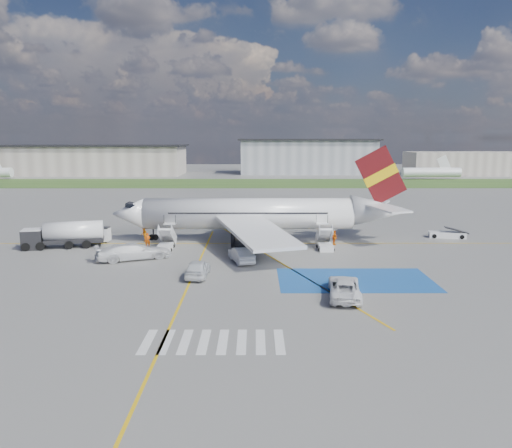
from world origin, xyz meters
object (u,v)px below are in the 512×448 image
Objects in this scene: gpu_cart at (100,235)px; van_white_b at (133,249)px; belt_loader at (447,235)px; van_white_a at (344,284)px; airliner at (260,214)px; car_silver_a at (198,268)px; fuel_tanker at (64,237)px; car_silver_b at (241,254)px.

van_white_b is at bearing -50.76° from gpu_cart.
van_white_a is at bearing -116.01° from belt_loader.
airliner is at bearing -76.62° from van_white_b.
airliner is 7.63× the size of car_silver_a.
fuel_tanker reaches higher than car_silver_a.
airliner reaches higher than gpu_cart.
car_silver_b is (17.76, -10.09, -0.05)m from gpu_cart.
airliner is 7.33× the size of belt_loader.
car_silver_b is (-26.47, -12.83, 0.44)m from belt_loader.
van_white_b is at bearing -44.82° from fuel_tanker.
van_white_b reaches higher than car_silver_a.
fuel_tanker reaches higher than car_silver_b.
airliner is at bearing -117.86° from car_silver_b.
van_white_b reaches higher than van_white_a.
gpu_cart is 0.49× the size of car_silver_a.
fuel_tanker is at bearing -162.98° from belt_loader.
belt_loader is (47.58, 5.74, -0.93)m from fuel_tanker.
van_white_b is (9.62, -5.96, -0.14)m from fuel_tanker.
belt_loader is 1.03× the size of car_silver_b.
airliner is 6.84× the size of van_white_a.
airliner is 23.79m from van_white_a.
van_white_b is (-37.96, -11.71, 0.79)m from belt_loader.
belt_loader is 0.93× the size of van_white_a.
belt_loader is 35.55m from car_silver_a.
belt_loader is at bearing -146.12° from car_silver_a.
belt_loader is at bearing -118.82° from van_white_a.
gpu_cart reaches higher than car_silver_b.
car_silver_b is (-2.09, -11.29, -2.59)m from airliner.
car_silver_a is 10.18m from van_white_b.
car_silver_b reaches higher than belt_loader.
airliner is 7.52× the size of car_silver_b.
car_silver_a is (-5.99, -16.94, -2.57)m from airliner.
car_silver_b is at bearing -31.60° from fuel_tanker.
van_white_b is (-20.24, 12.55, 0.15)m from van_white_a.
gpu_cart is 20.98m from car_silver_a.
car_silver_b is at bearing -119.01° from van_white_b.
fuel_tanker is (-23.20, -4.20, -2.10)m from airliner.
car_silver_b is 0.91× the size of van_white_a.
gpu_cart reaches higher than belt_loader.
fuel_tanker is at bearing -169.74° from airliner.
airliner is 11.77m from car_silver_b.
fuel_tanker reaches higher than gpu_cart.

